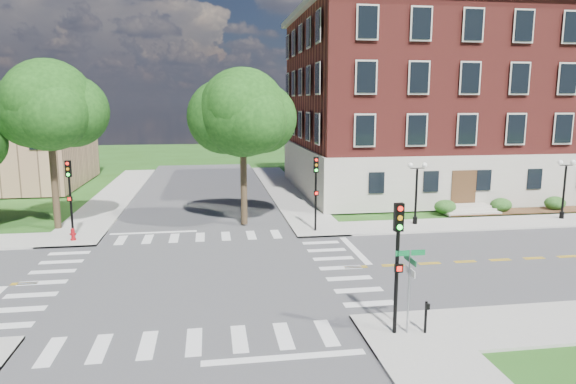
{
  "coord_description": "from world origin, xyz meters",
  "views": [
    {
      "loc": [
        0.72,
        -24.44,
        8.39
      ],
      "look_at": [
        5.18,
        4.65,
        3.2
      ],
      "focal_mm": 32.0,
      "sensor_mm": 36.0,
      "label": 1
    }
  ],
  "objects": [
    {
      "name": "street_sign_pole",
      "position": [
        7.66,
        -7.82,
        2.31
      ],
      "size": [
        1.1,
        1.1,
        3.1
      ],
      "color": "gray",
      "rests_on": "ground"
    },
    {
      "name": "push_button_post",
      "position": [
        8.28,
        -7.98,
        0.8
      ],
      "size": [
        0.14,
        0.21,
        1.2
      ],
      "color": "black",
      "rests_on": "ground"
    },
    {
      "name": "ground",
      "position": [
        0.0,
        0.0,
        0.0
      ],
      "size": [
        160.0,
        160.0,
        0.0
      ],
      "primitive_type": "plane",
      "color": "#254A15",
      "rests_on": "ground"
    },
    {
      "name": "shrub_row",
      "position": [
        27.0,
        10.8,
        0.0
      ],
      "size": [
        18.0,
        2.0,
        1.3
      ],
      "primitive_type": null,
      "color": "#194517",
      "rests_on": "ground"
    },
    {
      "name": "twin_lamp_west",
      "position": [
        14.55,
        8.15,
        2.52
      ],
      "size": [
        1.36,
        0.36,
        4.23
      ],
      "color": "black",
      "rests_on": "ground"
    },
    {
      "name": "traffic_signal_se",
      "position": [
        7.19,
        -7.79,
        3.19
      ],
      "size": [
        0.33,
        0.36,
        4.8
      ],
      "color": "black",
      "rests_on": "ground"
    },
    {
      "name": "crosswalk_east",
      "position": [
        7.2,
        0.0,
        0.0
      ],
      "size": [
        2.2,
        10.2,
        0.02
      ],
      "primitive_type": null,
      "color": "silver",
      "rests_on": "ground"
    },
    {
      "name": "traffic_signal_ne",
      "position": [
        7.42,
        7.39,
        3.19
      ],
      "size": [
        0.35,
        0.4,
        4.8
      ],
      "color": "black",
      "rests_on": "ground"
    },
    {
      "name": "stop_bar_east",
      "position": [
        8.8,
        3.0,
        0.0
      ],
      "size": [
        0.4,
        5.5,
        0.0
      ],
      "primitive_type": "cube",
      "color": "silver",
      "rests_on": "ground"
    },
    {
      "name": "twin_lamp_east",
      "position": [
        25.62,
        8.12,
        2.52
      ],
      "size": [
        1.36,
        0.36,
        4.23
      ],
      "color": "black",
      "rests_on": "ground"
    },
    {
      "name": "sidewalk_ne",
      "position": [
        15.38,
        15.38,
        0.06
      ],
      "size": [
        34.0,
        34.0,
        0.12
      ],
      "color": "#9E9B93",
      "rests_on": "ground"
    },
    {
      "name": "main_building",
      "position": [
        24.0,
        21.99,
        8.34
      ],
      "size": [
        30.6,
        22.4,
        16.5
      ],
      "color": "#AEA999",
      "rests_on": "ground"
    },
    {
      "name": "tree_d",
      "position": [
        2.96,
        9.94,
        7.67
      ],
      "size": [
        5.91,
        5.91,
        10.52
      ],
      "color": "#2E2317",
      "rests_on": "ground"
    },
    {
      "name": "road_ns",
      "position": [
        0.0,
        0.0,
        0.01
      ],
      "size": [
        12.0,
        90.0,
        0.01
      ],
      "primitive_type": "cube",
      "color": "#3D3D3F",
      "rests_on": "ground"
    },
    {
      "name": "fire_hydrant",
      "position": [
        -7.58,
        7.26,
        0.46
      ],
      "size": [
        0.35,
        0.35,
        0.75
      ],
      "color": "maroon",
      "rests_on": "ground"
    },
    {
      "name": "tree_c",
      "position": [
        -9.36,
        10.6,
        8.15
      ],
      "size": [
        5.85,
        5.85,
        10.99
      ],
      "color": "#2E2317",
      "rests_on": "ground"
    },
    {
      "name": "traffic_signal_nw",
      "position": [
        -7.7,
        7.73,
        3.19
      ],
      "size": [
        0.36,
        0.41,
        4.8
      ],
      "color": "black",
      "rests_on": "ground"
    },
    {
      "name": "road_ew",
      "position": [
        0.0,
        0.0,
        0.01
      ],
      "size": [
        90.0,
        12.0,
        0.01
      ],
      "primitive_type": "cube",
      "color": "#3D3D3F",
      "rests_on": "ground"
    }
  ]
}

